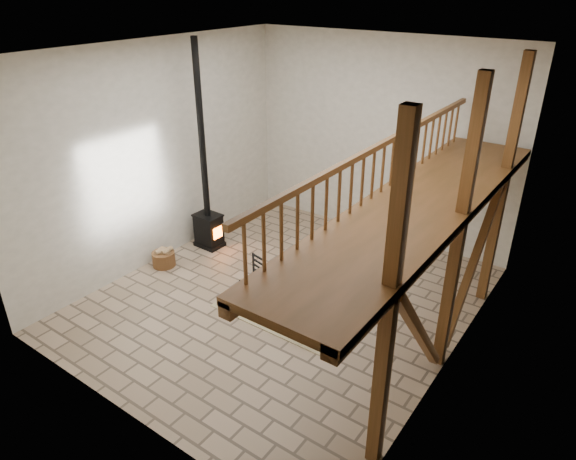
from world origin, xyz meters
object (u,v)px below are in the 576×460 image
Objects in this scene: dining_table at (302,289)px; wood_stove at (207,205)px; log_basket at (164,258)px; log_stack at (211,229)px.

dining_table is 3.50m from wood_stove.
log_basket is at bearing -96.13° from wood_stove.
log_stack is at bearing 175.86° from dining_table.
dining_table is 4.14× the size of log_basket.
wood_stove is 9.43× the size of log_basket.
dining_table is 3.81m from log_stack.
log_stack is at bearing 93.65° from log_basket.
wood_stove is at bearing 82.18° from log_basket.
dining_table reaches higher than log_basket.
wood_stove is (-3.33, 0.77, 0.76)m from dining_table.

